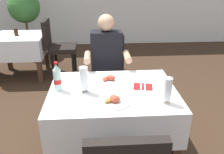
# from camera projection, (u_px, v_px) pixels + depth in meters

# --- Properties ---
(main_dining_table) EXTENTS (1.13, 0.85, 0.73)m
(main_dining_table) POSITION_uv_depth(u_px,v_px,m) (113.00, 106.00, 2.14)
(main_dining_table) COLOR white
(main_dining_table) RESTS_ON ground
(chair_far_diner_seat) EXTENTS (0.44, 0.50, 0.97)m
(chair_far_diner_seat) POSITION_uv_depth(u_px,v_px,m) (108.00, 71.00, 2.89)
(chair_far_diner_seat) COLOR black
(chair_far_diner_seat) RESTS_ON ground
(seated_diner_far) EXTENTS (0.50, 0.46, 1.26)m
(seated_diner_far) POSITION_uv_depth(u_px,v_px,m) (107.00, 63.00, 2.72)
(seated_diner_far) COLOR #282D42
(seated_diner_far) RESTS_ON ground
(plate_near_camera) EXTENTS (0.24, 0.24, 0.07)m
(plate_near_camera) POSITION_uv_depth(u_px,v_px,m) (114.00, 101.00, 1.86)
(plate_near_camera) COLOR white
(plate_near_camera) RESTS_ON main_dining_table
(plate_far_diner) EXTENTS (0.24, 0.24, 0.07)m
(plate_far_diner) POSITION_uv_depth(u_px,v_px,m) (110.00, 80.00, 2.23)
(plate_far_diner) COLOR white
(plate_far_diner) RESTS_ON main_dining_table
(beer_glass_left) EXTENTS (0.07, 0.07, 0.22)m
(beer_glass_left) POSITION_uv_depth(u_px,v_px,m) (167.00, 91.00, 1.83)
(beer_glass_left) COLOR white
(beer_glass_left) RESTS_ON main_dining_table
(beer_glass_middle) EXTENTS (0.07, 0.07, 0.23)m
(beer_glass_middle) POSITION_uv_depth(u_px,v_px,m) (84.00, 79.00, 1.99)
(beer_glass_middle) COLOR white
(beer_glass_middle) RESTS_ON main_dining_table
(cola_bottle_primary) EXTENTS (0.07, 0.07, 0.27)m
(cola_bottle_primary) POSITION_uv_depth(u_px,v_px,m) (57.00, 78.00, 2.02)
(cola_bottle_primary) COLOR silver
(cola_bottle_primary) RESTS_ON main_dining_table
(napkin_cutlery_set) EXTENTS (0.19, 0.20, 0.01)m
(napkin_cutlery_set) POSITION_uv_depth(u_px,v_px,m) (143.00, 87.00, 2.12)
(napkin_cutlery_set) COLOR maroon
(napkin_cutlery_set) RESTS_ON main_dining_table
(background_dining_table) EXTENTS (0.81, 0.73, 0.73)m
(background_dining_table) POSITION_uv_depth(u_px,v_px,m) (21.00, 47.00, 3.91)
(background_dining_table) COLOR white
(background_dining_table) RESTS_ON ground
(background_chair_right) EXTENTS (0.50, 0.44, 0.97)m
(background_chair_right) POSITION_uv_depth(u_px,v_px,m) (57.00, 45.00, 3.93)
(background_chair_right) COLOR black
(background_chair_right) RESTS_ON ground
(background_table_tumbler) EXTENTS (0.06, 0.06, 0.11)m
(background_table_tumbler) POSITION_uv_depth(u_px,v_px,m) (16.00, 32.00, 3.79)
(background_table_tumbler) COLOR black
(background_table_tumbler) RESTS_ON background_dining_table
(potted_plant_corner) EXTENTS (0.64, 0.64, 1.34)m
(potted_plant_corner) POSITION_uv_depth(u_px,v_px,m) (25.00, 13.00, 4.82)
(potted_plant_corner) COLOR brown
(potted_plant_corner) RESTS_ON ground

